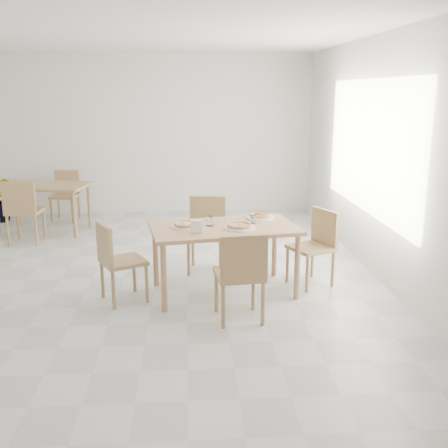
{
  "coord_description": "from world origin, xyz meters",
  "views": [
    {
      "loc": [
        0.78,
        -5.96,
        2.16
      ],
      "look_at": [
        1.16,
        -0.54,
        0.78
      ],
      "focal_mm": 42.0,
      "sensor_mm": 36.0,
      "label": 1
    }
  ],
  "objects": [
    {
      "name": "chair_back_n",
      "position": [
        -1.31,
        3.01,
        0.49
      ],
      "size": [
        0.46,
        0.46,
        0.85
      ],
      "rotation": [
        0.0,
        0.0,
        -0.11
      ],
      "color": "tan",
      "rests_on": "ground"
    },
    {
      "name": "second_table",
      "position": [
        -1.47,
        2.23,
        0.66
      ],
      "size": [
        1.47,
        1.0,
        0.75
      ],
      "rotation": [
        0.0,
        0.0,
        -0.17
      ],
      "color": "tan",
      "rests_on": "ground"
    },
    {
      "name": "pizza_mushroom",
      "position": [
        0.75,
        -0.55,
        0.78
      ],
      "size": [
        0.29,
        0.29,
        0.03
      ],
      "rotation": [
        0.0,
        0.0,
        -0.15
      ],
      "color": "#EFB570",
      "rests_on": "plate_mushroom"
    },
    {
      "name": "plate_mushroom",
      "position": [
        0.75,
        -0.55,
        0.76
      ],
      "size": [
        0.31,
        0.31,
        0.02
      ],
      "primitive_type": "cylinder",
      "color": "white",
      "rests_on": "main_table"
    },
    {
      "name": "fork_a",
      "position": [
        0.88,
        -0.27,
        0.75
      ],
      "size": [
        0.04,
        0.17,
        0.01
      ],
      "primitive_type": "cube",
      "rotation": [
        0.0,
        0.0,
        -0.15
      ],
      "color": "silver",
      "rests_on": "main_table"
    },
    {
      "name": "chair_north",
      "position": [
        1.0,
        0.26,
        0.52
      ],
      "size": [
        0.51,
        0.51,
        0.9
      ],
      "rotation": [
        0.0,
        0.0,
        -0.15
      ],
      "color": "tan",
      "rests_on": "ground"
    },
    {
      "name": "plate_empty",
      "position": [
        -1.72,
        2.08,
        0.76
      ],
      "size": [
        0.28,
        0.28,
        0.02
      ],
      "primitive_type": "cylinder",
      "color": "white",
      "rests_on": "second_table"
    },
    {
      "name": "potted_plant",
      "position": [
        -2.35,
        2.92,
        0.38
      ],
      "size": [
        0.52,
        0.47,
        0.77
      ],
      "primitive_type": "imported",
      "rotation": [
        0.0,
        0.0,
        -0.37
      ],
      "color": "#1B5B1E",
      "rests_on": "ground"
    },
    {
      "name": "fork_b",
      "position": [
        0.99,
        -0.26,
        0.75
      ],
      "size": [
        0.02,
        0.19,
        0.01
      ],
      "primitive_type": "cube",
      "rotation": [
        0.0,
        0.0,
        -0.04
      ],
      "color": "silver",
      "rests_on": "main_table"
    },
    {
      "name": "plate_margherita",
      "position": [
        1.31,
        -0.64,
        0.76
      ],
      "size": [
        0.33,
        0.33,
        0.02
      ],
      "primitive_type": "cylinder",
      "color": "white",
      "rests_on": "main_table"
    },
    {
      "name": "tumbler_b",
      "position": [
        1.48,
        -0.43,
        0.79
      ],
      "size": [
        0.07,
        0.07,
        0.09
      ],
      "primitive_type": "cylinder",
      "color": "white",
      "rests_on": "main_table"
    },
    {
      "name": "pizza_pepperoni",
      "position": [
        1.59,
        -0.19,
        0.78
      ],
      "size": [
        0.31,
        0.31,
        0.03
      ],
      "rotation": [
        0.0,
        0.0,
        -0.31
      ],
      "color": "#EFB570",
      "rests_on": "plate_pepperoni"
    },
    {
      "name": "tumbler_a",
      "position": [
        1.01,
        -0.5,
        0.8
      ],
      "size": [
        0.08,
        0.08,
        0.1
      ],
      "primitive_type": "cylinder",
      "color": "white",
      "rests_on": "main_table"
    },
    {
      "name": "room",
      "position": [
        2.98,
        0.3,
        1.5
      ],
      "size": [
        7.28,
        7.0,
        7.0
      ],
      "color": "silver",
      "rests_on": "ground"
    },
    {
      "name": "plate_pepperoni",
      "position": [
        1.59,
        -0.19,
        0.76
      ],
      "size": [
        0.33,
        0.33,
        0.02
      ],
      "primitive_type": "cylinder",
      "color": "white",
      "rests_on": "main_table"
    },
    {
      "name": "chair_west",
      "position": [
        0.02,
        -0.73,
        0.49
      ],
      "size": [
        0.56,
        0.56,
        0.85
      ],
      "rotation": [
        0.0,
        0.0,
        2.03
      ],
      "color": "tan",
      "rests_on": "ground"
    },
    {
      "name": "chair_east",
      "position": [
        2.22,
        -0.33,
        0.5
      ],
      "size": [
        0.57,
        0.57,
        0.86
      ],
      "rotation": [
        0.0,
        0.0,
        -1.12
      ],
      "color": "tan",
      "rests_on": "ground"
    },
    {
      "name": "pizza_margherita",
      "position": [
        1.31,
        -0.64,
        0.78
      ],
      "size": [
        0.31,
        0.31,
        0.03
      ],
      "rotation": [
        0.0,
        0.0,
        -0.22
      ],
      "color": "#EFB570",
      "rests_on": "plate_margherita"
    },
    {
      "name": "chair_back_s",
      "position": [
        -1.59,
        1.53,
        0.54
      ],
      "size": [
        0.48,
        0.48,
        0.93
      ],
      "rotation": [
        0.0,
        0.0,
        3.1
      ],
      "color": "tan",
      "rests_on": "ground"
    },
    {
      "name": "main_table",
      "position": [
        1.16,
        -0.54,
        0.67
      ],
      "size": [
        1.67,
        1.12,
        0.75
      ],
      "rotation": [
        0.0,
        0.0,
        0.17
      ],
      "color": "tan",
      "rests_on": "ground"
    },
    {
      "name": "napkin_holder",
      "position": [
        0.85,
        -0.79,
        0.81
      ],
      "size": [
        0.12,
        0.06,
        0.13
      ],
      "rotation": [
        0.0,
        0.0,
        -0.03
      ],
      "color": "silver",
      "rests_on": "main_table"
    },
    {
      "name": "chair_south",
      "position": [
        1.26,
        -1.33,
        0.52
      ],
      "size": [
        0.49,
        0.49,
        0.89
      ],
      "rotation": [
        0.0,
        0.0,
        3.26
      ],
      "color": "tan",
      "rests_on": "ground"
    }
  ]
}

